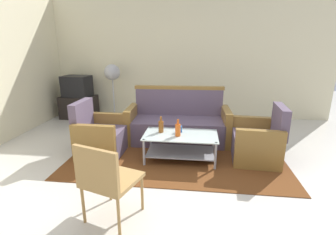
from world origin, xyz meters
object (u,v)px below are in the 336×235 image
at_px(armchair_left, 100,137).
at_px(bottle_brown, 161,126).
at_px(armchair_right, 258,142).
at_px(tv_stand, 79,107).
at_px(coffee_table, 180,143).
at_px(bottle_orange, 178,130).
at_px(wicker_chair, 106,177).
at_px(cup, 179,129).
at_px(couch, 178,124).
at_px(television, 77,86).
at_px(pedestal_fan, 112,76).

relative_size(armchair_left, bottle_brown, 3.42).
bearing_deg(armchair_right, tv_stand, 67.14).
relative_size(coffee_table, tv_stand, 1.38).
height_order(armchair_left, bottle_orange, armchair_left).
distance_m(bottle_brown, wicker_chair, 1.58).
xyz_separation_m(cup, tv_stand, (-2.55, 1.91, -0.20)).
bearing_deg(armchair_left, bottle_brown, 90.14).
bearing_deg(tv_stand, coffee_table, -37.99).
relative_size(couch, coffee_table, 1.66).
bearing_deg(coffee_table, armchair_right, 6.53).
height_order(armchair_left, wicker_chair, armchair_left).
distance_m(armchair_right, television, 4.21).
bearing_deg(armchair_left, armchair_right, 92.11).
height_order(couch, wicker_chair, couch).
distance_m(armchair_right, tv_stand, 4.18).
relative_size(tv_stand, television, 1.26).
bearing_deg(bottle_orange, pedestal_fan, 128.36).
xyz_separation_m(bottle_orange, television, (-2.54, 2.08, 0.25)).
xyz_separation_m(coffee_table, wicker_chair, (-0.61, -1.48, 0.22)).
xyz_separation_m(couch, armchair_left, (-1.19, -0.70, -0.03)).
bearing_deg(bottle_orange, couch, 94.35).
bearing_deg(armchair_right, coffee_table, 100.34).
height_order(armchair_right, coffee_table, armchair_right).
height_order(bottle_orange, tv_stand, bottle_orange).
xyz_separation_m(coffee_table, bottle_brown, (-0.31, 0.07, 0.23)).
height_order(cup, wicker_chair, wicker_chair).
bearing_deg(pedestal_fan, wicker_chair, -72.59).
height_order(armchair_left, coffee_table, armchair_left).
xyz_separation_m(couch, tv_stand, (-2.47, 1.23, -0.06)).
xyz_separation_m(armchair_right, television, (-3.74, 1.88, 0.47)).
bearing_deg(bottle_orange, tv_stand, 140.70).
relative_size(armchair_right, bottle_brown, 3.42).
relative_size(cup, wicker_chair, 0.12).
bearing_deg(pedestal_fan, cup, -49.14).
bearing_deg(couch, armchair_left, 28.40).
height_order(tv_stand, pedestal_fan, pedestal_fan).
xyz_separation_m(coffee_table, bottle_orange, (-0.04, -0.07, 0.24)).
height_order(bottle_brown, wicker_chair, wicker_chair).
height_order(couch, tv_stand, couch).
xyz_separation_m(armchair_right, bottle_brown, (-1.47, -0.07, 0.22)).
distance_m(coffee_table, bottle_brown, 0.39).
bearing_deg(wicker_chair, tv_stand, 137.33).
relative_size(armchair_right, pedestal_fan, 0.67).
bearing_deg(wicker_chair, armchair_left, 131.68).
xyz_separation_m(couch, wicker_chair, (-0.51, -2.26, 0.18)).
bearing_deg(bottle_orange, coffee_table, 60.65).
distance_m(couch, bottle_brown, 0.76).
bearing_deg(bottle_brown, armchair_right, 2.56).
relative_size(bottle_brown, cup, 2.49).
xyz_separation_m(couch, bottle_orange, (0.06, -0.84, 0.19)).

